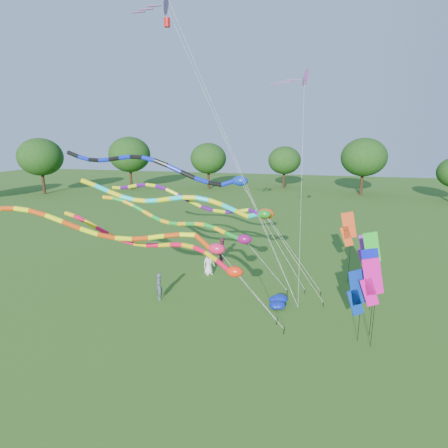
% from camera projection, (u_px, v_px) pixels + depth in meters
% --- Properties ---
extents(ground, '(160.00, 160.00, 0.00)m').
position_uv_depth(ground, '(244.00, 342.00, 18.88)').
color(ground, '#2B5717').
rests_on(ground, ground).
extents(tree_ring, '(113.97, 117.97, 9.72)m').
position_uv_depth(tree_ring, '(257.00, 244.00, 16.33)').
color(tree_ring, '#382314').
rests_on(tree_ring, ground).
extents(tube_kite_red, '(14.20, 2.71, 5.90)m').
position_uv_depth(tube_kite_red, '(167.00, 248.00, 21.89)').
color(tube_kite_red, black).
rests_on(tube_kite_red, ground).
extents(tube_kite_orange, '(15.42, 2.58, 7.06)m').
position_uv_depth(tube_kite_orange, '(130.00, 233.00, 20.15)').
color(tube_kite_orange, black).
rests_on(tube_kite_orange, ground).
extents(tube_kite_purple, '(13.94, 1.16, 7.74)m').
position_uv_depth(tube_kite_purple, '(202.00, 202.00, 23.26)').
color(tube_kite_purple, black).
rests_on(tube_kite_purple, ground).
extents(tube_kite_blue, '(16.34, 1.24, 9.60)m').
position_uv_depth(tube_kite_blue, '(172.00, 170.00, 24.21)').
color(tube_kite_blue, black).
rests_on(tube_kite_blue, ground).
extents(tube_kite_cyan, '(14.42, 3.28, 8.04)m').
position_uv_depth(tube_kite_cyan, '(200.00, 204.00, 22.74)').
color(tube_kite_cyan, black).
rests_on(tube_kite_cyan, ground).
extents(tube_kite_green, '(13.94, 2.39, 6.24)m').
position_uv_depth(tube_kite_green, '(190.00, 224.00, 26.08)').
color(tube_kite_green, black).
rests_on(tube_kite_green, ground).
extents(delta_kite_high_a, '(11.00, 3.32, 19.74)m').
position_uv_depth(delta_kite_high_a, '(165.00, 3.00, 22.24)').
color(delta_kite_high_a, black).
rests_on(delta_kite_high_a, ground).
extents(delta_kite_high_c, '(2.93, 6.72, 14.82)m').
position_uv_depth(delta_kite_high_c, '(304.00, 77.00, 24.58)').
color(delta_kite_high_c, black).
rests_on(delta_kite_high_c, ground).
extents(banner_pole_blue_a, '(1.12, 0.47, 3.89)m').
position_uv_depth(banner_pole_blue_a, '(357.00, 293.00, 18.36)').
color(banner_pole_blue_a, black).
rests_on(banner_pole_blue_a, ground).
extents(banner_pole_red, '(1.16, 0.10, 5.13)m').
position_uv_depth(banner_pole_red, '(348.00, 229.00, 25.49)').
color(banner_pole_red, black).
rests_on(banner_pole_red, ground).
extents(banner_pole_blue_b, '(1.16, 0.09, 4.77)m').
position_uv_depth(banner_pole_blue_b, '(370.00, 272.00, 18.70)').
color(banner_pole_blue_b, black).
rests_on(banner_pole_blue_b, ground).
extents(banner_pole_green, '(1.16, 0.18, 4.84)m').
position_uv_depth(banner_pole_green, '(371.00, 252.00, 21.51)').
color(banner_pole_green, black).
rests_on(banner_pole_green, ground).
extents(banner_pole_violet, '(1.16, 0.23, 3.82)m').
position_uv_depth(banner_pole_violet, '(366.00, 252.00, 24.92)').
color(banner_pole_violet, black).
rests_on(banner_pole_violet, ground).
extents(banner_pole_magenta_b, '(1.16, 0.18, 4.64)m').
position_uv_depth(banner_pole_magenta_b, '(372.00, 282.00, 17.70)').
color(banner_pole_magenta_b, black).
rests_on(banner_pole_magenta_b, ground).
extents(blue_nylon_heap, '(1.59, 1.12, 0.52)m').
position_uv_depth(blue_nylon_heap, '(275.00, 304.00, 22.58)').
color(blue_nylon_heap, '#0C1EA0').
rests_on(blue_nylon_heap, ground).
extents(person_a, '(1.03, 1.03, 1.81)m').
position_uv_depth(person_a, '(209.00, 263.00, 27.72)').
color(person_a, silver).
rests_on(person_a, ground).
extents(person_b, '(0.69, 0.75, 1.73)m').
position_uv_depth(person_b, '(159.00, 286.00, 23.56)').
color(person_b, '#455061').
rests_on(person_b, ground).
extents(person_c, '(1.02, 1.11, 1.85)m').
position_uv_depth(person_c, '(222.00, 249.00, 30.95)').
color(person_c, '#853049').
rests_on(person_c, ground).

